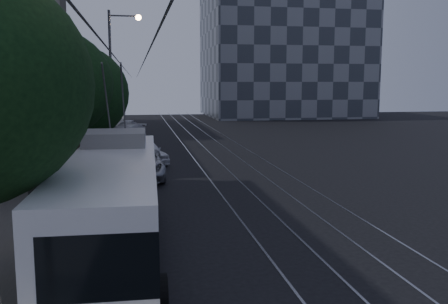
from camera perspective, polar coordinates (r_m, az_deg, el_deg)
name	(u,v)px	position (r m, az deg, el deg)	size (l,w,h in m)	color
ground	(237,226)	(17.74, 1.48, -8.46)	(120.00, 120.00, 0.00)	black
sidewalk	(79,151)	(37.22, -16.27, 0.08)	(5.00, 90.00, 0.15)	slate
tram_rails	(216,149)	(37.47, -0.88, 0.36)	(4.52, 90.00, 0.02)	#9899A1
overhead_wires	(113,104)	(36.72, -12.54, 5.43)	(2.23, 90.00, 6.00)	black
building_distant_right	(283,33)	(75.11, 6.74, 13.35)	(22.00, 18.00, 24.00)	#373C46
trolleybus	(113,205)	(14.49, -12.54, -5.96)	(2.72, 11.56, 5.63)	silver
pickup_silver	(137,163)	(26.45, -9.89, -1.25)	(2.69, 5.83, 1.62)	#A4A6AC
car_white_a	(145,152)	(31.12, -9.05, 0.01)	(1.73, 4.29, 1.46)	white
car_white_b	(125,135)	(40.89, -11.25, 1.93)	(2.16, 5.32, 1.54)	silver
car_white_c	(129,132)	(44.61, -10.78, 2.28)	(1.37, 3.92, 1.29)	#BCBBC0
car_white_d	(127,126)	(50.49, -11.04, 2.93)	(1.51, 3.75, 1.28)	silver
tree_1	(51,84)	(22.53, -19.15, 7.34)	(5.19, 5.19, 7.28)	#2F241A
tree_2	(73,94)	(26.60, -16.82, 6.40)	(5.56, 5.56, 6.94)	#2F241A
tree_3	(91,95)	(36.60, -14.98, 6.31)	(4.02, 4.02, 5.92)	#2F241A
tree_4	(95,88)	(46.80, -14.57, 7.14)	(4.90, 4.90, 6.70)	#2F241A
tree_5	(103,87)	(49.95, -13.71, 7.22)	(4.40, 4.40, 6.48)	#2F241A
streetlamp_near	(44,40)	(12.03, -19.92, 11.92)	(2.39, 0.44, 9.87)	#575759
streetlamp_far	(116,66)	(39.33, -12.22, 9.60)	(2.49, 0.44, 10.35)	#575759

